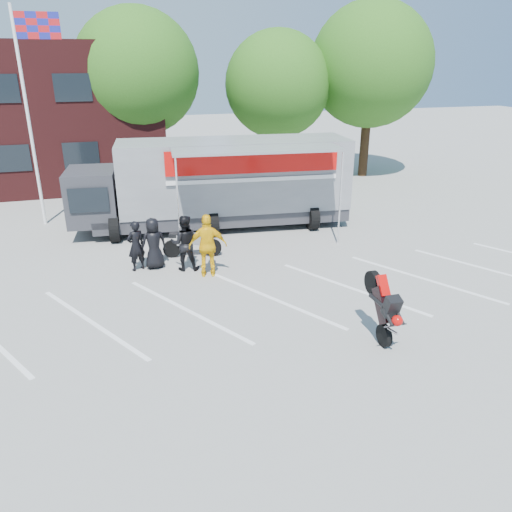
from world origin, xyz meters
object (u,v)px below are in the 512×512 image
tree_right (371,65)px  spectator_leather_a (154,243)px  spectator_leather_b (136,246)px  flagpole (32,92)px  parked_motorcycle (193,256)px  tree_mid (278,85)px  tree_left (137,72)px  spectator_hivis (208,246)px  transporter_truck (223,226)px  stunt_bike_rider (371,333)px  spectator_leather_c (185,243)px

tree_right → spectator_leather_a: (-12.69, -10.34, -5.06)m
spectator_leather_a → spectator_leather_b: size_ratio=1.02×
flagpole → spectator_leather_b: (3.01, -5.87, -4.25)m
parked_motorcycle → spectator_leather_b: (-1.85, -0.64, 0.80)m
parked_motorcycle → spectator_leather_b: spectator_leather_b is taller
flagpole → spectator_leather_b: size_ratio=4.99×
tree_mid → tree_right: (5.00, -0.50, 0.93)m
flagpole → tree_left: tree_left is taller
parked_motorcycle → spectator_hivis: size_ratio=1.02×
flagpole → tree_right: size_ratio=0.88×
transporter_truck → spectator_leather_b: 5.05m
flagpole → transporter_truck: (6.54, -2.35, -5.05)m
stunt_bike_rider → spectator_leather_b: spectator_leather_b is taller
transporter_truck → stunt_bike_rider: bearing=-74.7°
tree_left → stunt_bike_rider: size_ratio=4.85×
tree_left → transporter_truck: 10.30m
spectator_leather_b → spectator_leather_c: bearing=140.9°
flagpole → tree_right: (16.24, 4.50, 0.82)m
tree_left → parked_motorcycle: (0.61, -11.23, -5.57)m
tree_left → stunt_bike_rider: 18.74m
transporter_truck → spectator_leather_c: (-2.08, -3.90, 0.88)m
spectator_leather_a → spectator_hivis: spectator_hivis is taller
flagpole → spectator_leather_b: flagpole is taller
transporter_truck → spectator_leather_a: bearing=-125.4°
stunt_bike_rider → transporter_truck: bearing=100.3°
tree_mid → stunt_bike_rider: (-3.09, -16.47, -4.94)m
tree_mid → parked_motorcycle: bearing=-122.0°
parked_motorcycle → spectator_leather_b: bearing=120.1°
spectator_leather_a → spectator_leather_b: spectator_leather_a is taller
spectator_hivis → spectator_leather_a: bearing=-26.0°
transporter_truck → spectator_hivis: (-1.48, -4.59, 0.98)m
tree_left → transporter_truck: size_ratio=0.81×
transporter_truck → parked_motorcycle: (-1.69, -2.87, 0.00)m
tree_right → parked_motorcycle: 16.09m
flagpole → spectator_hivis: flagpole is taller
flagpole → spectator_hivis: 9.51m
tree_mid → spectator_leather_c: tree_mid is taller
flagpole → parked_motorcycle: bearing=-47.1°
tree_mid → spectator_leather_c: (-6.78, -11.25, -4.06)m
flagpole → tree_right: 16.88m
flagpole → spectator_leather_c: flagpole is taller
parked_motorcycle → spectator_leather_c: size_ratio=1.12×
tree_right → spectator_leather_a: tree_right is taller
tree_left → tree_right: bearing=-7.1°
flagpole → transporter_truck: bearing=-19.8°
spectator_leather_b → parked_motorcycle: bearing=174.9°
spectator_leather_a → spectator_leather_b: 0.55m
tree_left → spectator_leather_b: bearing=-96.0°
flagpole → transporter_truck: flagpole is taller
flagpole → tree_mid: (11.24, 5.00, -0.11)m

